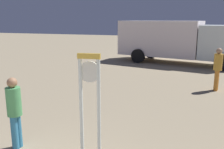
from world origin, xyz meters
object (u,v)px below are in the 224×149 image
(person_distant, at_px, (218,67))
(standing_clock, at_px, (90,97))
(person_near_clock, at_px, (15,110))
(box_truck_near, at_px, (173,39))

(person_distant, bearing_deg, standing_clock, -113.55)
(standing_clock, relative_size, person_near_clock, 1.35)
(standing_clock, distance_m, person_distant, 6.75)
(standing_clock, xyz_separation_m, person_distant, (2.69, 6.18, -0.38))
(standing_clock, bearing_deg, person_distant, 66.45)
(standing_clock, relative_size, person_distant, 1.28)
(standing_clock, bearing_deg, person_near_clock, -175.54)
(person_distant, bearing_deg, box_truck_near, 111.25)
(standing_clock, height_order, person_distant, standing_clock)
(standing_clock, height_order, box_truck_near, box_truck_near)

